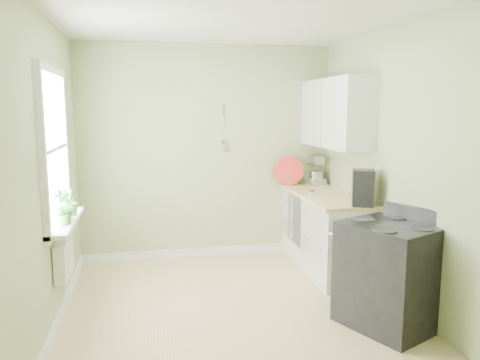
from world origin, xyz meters
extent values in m
cube|color=tan|center=(0.00, 0.00, -0.01)|extent=(3.20, 3.60, 0.02)
cube|color=white|center=(0.00, 0.00, 2.71)|extent=(3.20, 3.60, 0.02)
cube|color=#A1B078|center=(0.00, 1.81, 1.35)|extent=(3.20, 0.02, 2.70)
cube|color=#A1B078|center=(-1.61, 0.00, 1.35)|extent=(0.02, 3.60, 2.70)
cube|color=#A1B078|center=(1.61, 0.00, 1.35)|extent=(0.02, 3.60, 2.70)
cube|color=white|center=(1.30, 1.00, 0.43)|extent=(0.60, 1.60, 0.87)
cube|color=beige|center=(1.29, 1.00, 0.89)|extent=(0.64, 1.60, 0.04)
cube|color=white|center=(1.43, 1.10, 1.85)|extent=(0.35, 1.40, 0.80)
cube|color=white|center=(-1.59, 0.30, 1.55)|extent=(0.02, 1.00, 1.30)
cube|color=white|center=(-1.57, 0.30, 2.24)|extent=(0.06, 1.14, 0.07)
cube|color=white|center=(-1.57, 0.30, 0.86)|extent=(0.06, 1.14, 0.07)
cube|color=white|center=(-1.57, 0.30, 1.55)|extent=(0.04, 1.00, 0.04)
cube|color=white|center=(-1.51, 0.30, 0.88)|extent=(0.18, 1.14, 0.04)
cube|color=white|center=(-1.54, 0.25, 0.55)|extent=(0.12, 0.50, 0.35)
cylinder|color=beige|center=(0.20, 1.78, 1.88)|extent=(0.02, 0.02, 0.10)
cylinder|color=silver|center=(0.20, 1.78, 1.76)|extent=(0.01, 0.01, 0.16)
cylinder|color=silver|center=(0.20, 1.78, 1.42)|extent=(0.01, 0.14, 0.14)
cube|color=black|center=(1.27, -0.52, 0.45)|extent=(0.90, 0.95, 0.89)
cube|color=black|center=(1.27, -0.52, 0.91)|extent=(0.90, 0.95, 0.03)
cube|color=black|center=(1.56, -0.52, 0.98)|extent=(0.37, 0.71, 0.14)
cylinder|color=#B2B2B7|center=(0.94, -0.52, 0.79)|extent=(0.28, 0.57, 0.02)
cube|color=red|center=(0.94, -0.42, 0.61)|extent=(0.11, 0.21, 0.38)
cube|color=#B2B2B7|center=(1.41, 1.72, 0.95)|extent=(0.24, 0.34, 0.08)
cube|color=#B2B2B7|center=(1.41, 1.86, 1.10)|extent=(0.13, 0.10, 0.23)
cube|color=#B2B2B7|center=(1.41, 1.74, 1.24)|extent=(0.18, 0.33, 0.11)
sphere|color=#B2B2B7|center=(1.41, 1.86, 1.27)|extent=(0.13, 0.13, 0.13)
cylinder|color=silver|center=(1.41, 1.66, 1.02)|extent=(0.18, 0.18, 0.15)
cylinder|color=silver|center=(1.05, 1.72, 0.98)|extent=(0.10, 0.10, 0.13)
cone|color=silver|center=(1.05, 1.72, 1.06)|extent=(0.10, 0.10, 0.04)
cylinder|color=silver|center=(0.98, 1.72, 1.00)|extent=(0.10, 0.02, 0.07)
cube|color=black|center=(1.41, 0.30, 1.10)|extent=(0.29, 0.30, 0.37)
cylinder|color=black|center=(1.38, 0.30, 0.98)|extent=(0.12, 0.12, 0.13)
cylinder|color=red|center=(1.05, 1.69, 1.10)|extent=(0.39, 0.12, 0.39)
cylinder|color=beige|center=(1.06, 0.87, 0.94)|extent=(0.06, 0.06, 0.06)
cylinder|color=red|center=(1.06, 0.87, 0.98)|extent=(0.07, 0.07, 0.01)
imported|color=#378029|center=(-1.50, 0.08, 1.06)|extent=(0.20, 0.20, 0.32)
imported|color=#378029|center=(-1.50, 0.18, 1.05)|extent=(0.20, 0.21, 0.31)
imported|color=#378029|center=(-1.50, 0.47, 1.05)|extent=(0.21, 0.21, 0.30)
camera|label=1|loc=(-0.80, -4.09, 1.91)|focal=35.00mm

